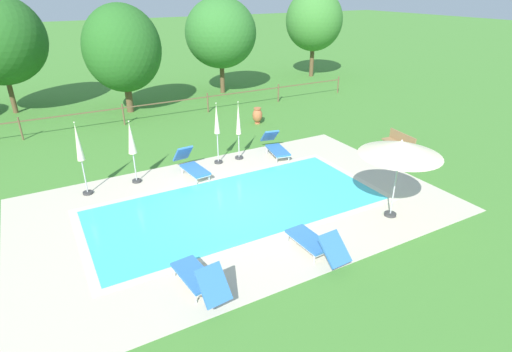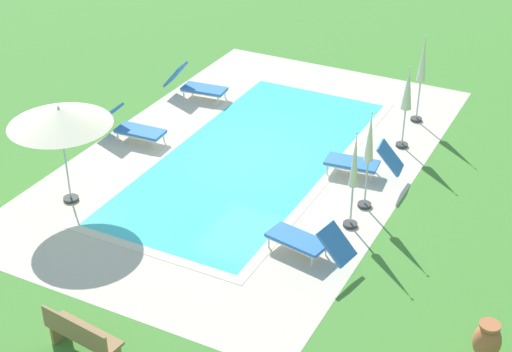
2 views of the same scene
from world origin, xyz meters
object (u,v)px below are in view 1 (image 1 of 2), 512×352
at_px(sun_lounger_north_mid, 199,278).
at_px(terracotta_urn_near_fence, 257,115).
at_px(sun_lounger_north_end, 316,242).
at_px(patio_umbrella_closed_deck_corner, 217,125).
at_px(patio_umbrella_open_foreground, 401,149).
at_px(tree_far_west, 221,33).
at_px(wooden_bench_lawn_side, 399,143).
at_px(patio_umbrella_closed_row_centre, 131,142).
at_px(sun_lounger_north_near_steps, 191,165).
at_px(patio_umbrella_closed_row_mid_west, 79,149).
at_px(tree_centre, 122,49).
at_px(tree_far_east, 314,20).
at_px(sun_lounger_north_far, 275,146).
at_px(patio_umbrella_closed_row_west, 238,125).

height_order(sun_lounger_north_mid, terracotta_urn_near_fence, sun_lounger_north_mid).
relative_size(sun_lounger_north_end, patio_umbrella_closed_deck_corner, 0.82).
bearing_deg(patio_umbrella_open_foreground, sun_lounger_north_end, -171.11).
relative_size(sun_lounger_north_end, tree_far_west, 0.35).
bearing_deg(wooden_bench_lawn_side, patio_umbrella_closed_row_centre, 165.71).
height_order(sun_lounger_north_end, wooden_bench_lawn_side, sun_lounger_north_end).
bearing_deg(patio_umbrella_open_foreground, sun_lounger_north_near_steps, 126.46).
xyz_separation_m(patio_umbrella_closed_row_mid_west, tree_far_west, (9.87, 10.60, 2.03)).
distance_m(sun_lounger_north_end, patio_umbrella_closed_row_centre, 7.25).
xyz_separation_m(patio_umbrella_closed_row_mid_west, tree_centre, (3.62, 9.11, 1.71)).
distance_m(wooden_bench_lawn_side, tree_far_west, 13.57).
bearing_deg(tree_far_east, wooden_bench_lawn_side, -113.09).
height_order(sun_lounger_north_mid, patio_umbrella_closed_deck_corner, patio_umbrella_closed_deck_corner).
relative_size(sun_lounger_north_mid, patio_umbrella_closed_deck_corner, 0.80).
xyz_separation_m(sun_lounger_north_near_steps, sun_lounger_north_far, (3.68, 0.17, -0.01)).
xyz_separation_m(patio_umbrella_closed_row_mid_west, terracotta_urn_near_fence, (8.65, 3.86, -1.18)).
bearing_deg(patio_umbrella_closed_row_centre, sun_lounger_north_far, -2.33).
xyz_separation_m(sun_lounger_north_end, patio_umbrella_closed_deck_corner, (0.31, 6.69, 1.15)).
bearing_deg(patio_umbrella_closed_row_west, sun_lounger_north_near_steps, -166.19).
bearing_deg(tree_far_east, tree_far_west, -169.71).
bearing_deg(sun_lounger_north_end, tree_far_west, 72.72).
height_order(sun_lounger_north_near_steps, patio_umbrella_open_foreground, patio_umbrella_open_foreground).
bearing_deg(terracotta_urn_near_fence, tree_far_west, 79.70).
bearing_deg(patio_umbrella_closed_row_centre, patio_umbrella_open_foreground, -44.78).
xyz_separation_m(sun_lounger_north_mid, sun_lounger_north_end, (3.11, -0.14, -0.01)).
bearing_deg(patio_umbrella_open_foreground, wooden_bench_lawn_side, 41.12).
bearing_deg(patio_umbrella_closed_deck_corner, patio_umbrella_closed_row_mid_west, -176.91).
xyz_separation_m(patio_umbrella_open_foreground, wooden_bench_lawn_side, (3.99, 3.48, -1.70)).
bearing_deg(sun_lounger_north_mid, patio_umbrella_closed_deck_corner, 62.43).
bearing_deg(patio_umbrella_closed_row_mid_west, sun_lounger_north_end, -54.57).
xyz_separation_m(patio_umbrella_closed_row_west, terracotta_urn_near_fence, (2.86, 3.60, -0.98)).
bearing_deg(tree_far_west, wooden_bench_lawn_side, -81.87).
height_order(patio_umbrella_closed_row_west, tree_far_east, tree_far_east).
bearing_deg(sun_lounger_north_near_steps, tree_centre, 89.73).
relative_size(sun_lounger_north_end, tree_centre, 0.36).
xyz_separation_m(sun_lounger_north_end, wooden_bench_lawn_side, (7.17, 3.98, 0.09)).
bearing_deg(sun_lounger_north_near_steps, tree_far_west, 59.95).
relative_size(sun_lounger_north_near_steps, sun_lounger_north_end, 0.98).
height_order(tree_far_west, tree_far_east, tree_far_east).
xyz_separation_m(wooden_bench_lawn_side, tree_centre, (-8.12, 11.56, 2.86)).
height_order(patio_umbrella_closed_deck_corner, wooden_bench_lawn_side, patio_umbrella_closed_deck_corner).
xyz_separation_m(terracotta_urn_near_fence, tree_centre, (-5.03, 5.25, 2.89)).
height_order(sun_lounger_north_end, tree_centre, tree_centre).
distance_m(sun_lounger_north_far, patio_umbrella_closed_row_centre, 5.71).
distance_m(sun_lounger_north_end, tree_far_east, 23.09).
distance_m(sun_lounger_north_far, terracotta_urn_near_fence, 4.21).
height_order(patio_umbrella_closed_row_centre, terracotta_urn_near_fence, patio_umbrella_closed_row_centre).
xyz_separation_m(sun_lounger_north_mid, patio_umbrella_closed_row_centre, (0.20, 6.41, 1.11)).
distance_m(patio_umbrella_closed_deck_corner, tree_centre, 9.11).
distance_m(patio_umbrella_closed_row_centre, patio_umbrella_closed_deck_corner, 3.23).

